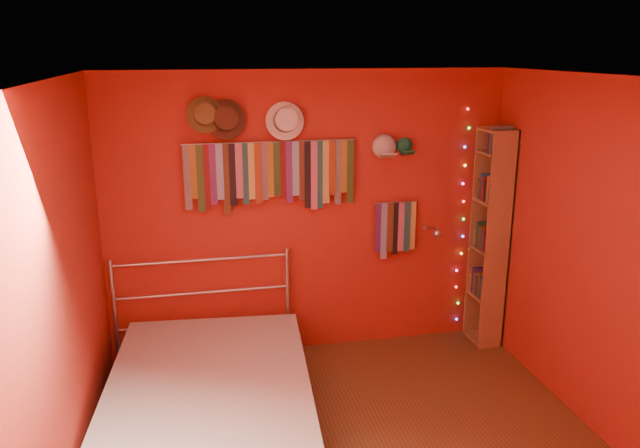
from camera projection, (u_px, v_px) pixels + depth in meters
back_wall at (309, 216)px, 5.45m from camera, size 3.50×0.02×2.50m
right_wall at (617, 269)px, 4.15m from camera, size 0.02×3.50×2.50m
left_wall at (60, 314)px, 3.45m from camera, size 0.02×3.50×2.50m
ceiling at (368, 79)px, 3.46m from camera, size 3.50×3.50×0.02m
tie_rack at (271, 172)px, 5.20m from camera, size 1.45×0.03×0.60m
small_tie_rack at (395, 227)px, 5.58m from camera, size 0.40×0.03×0.52m
fedora_olive at (205, 114)px, 4.94m from camera, size 0.29×0.16×0.29m
fedora_brown at (226, 119)px, 4.98m from camera, size 0.33×0.18×0.32m
fedora_white at (286, 120)px, 5.08m from camera, size 0.32×0.17×0.31m
cap_white at (384, 147)px, 5.36m from camera, size 0.19×0.24×0.19m
cap_green at (404, 146)px, 5.40m from camera, size 0.16×0.20×0.16m
fairy_lights at (462, 219)px, 5.72m from camera, size 0.06×0.02×2.02m
reading_lamp at (435, 232)px, 5.46m from camera, size 0.08×0.33×0.10m
bookshelf at (494, 237)px, 5.63m from camera, size 0.25×0.34×2.00m
bed at (210, 401)px, 4.46m from camera, size 1.66×2.11×0.99m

